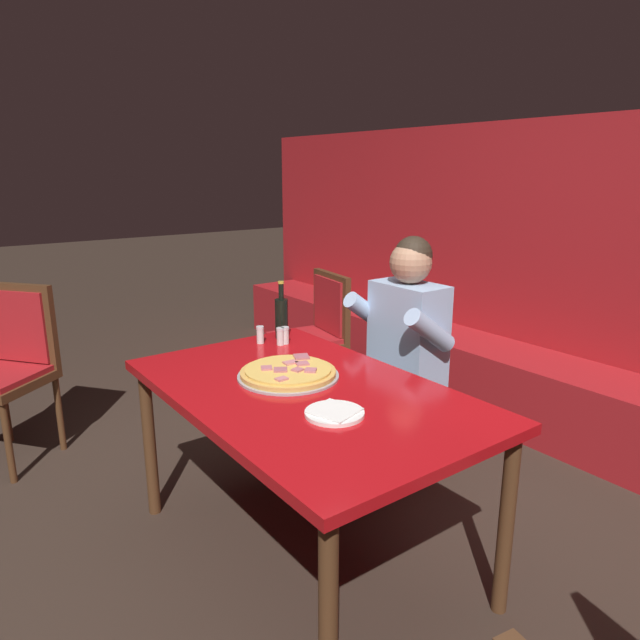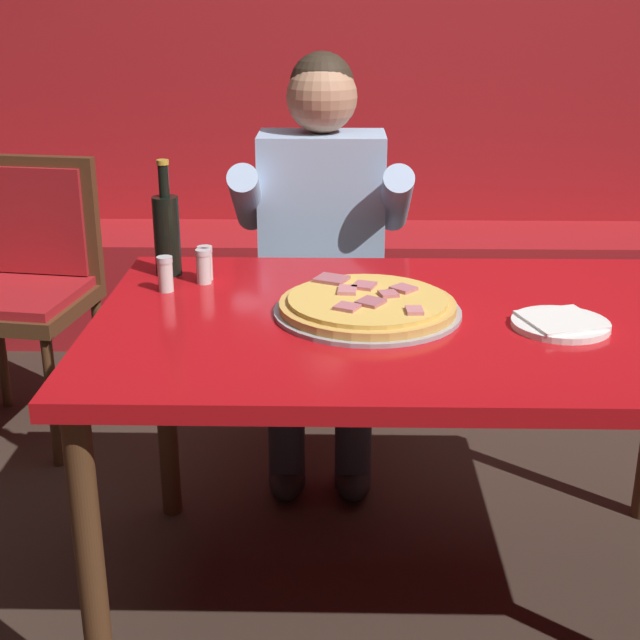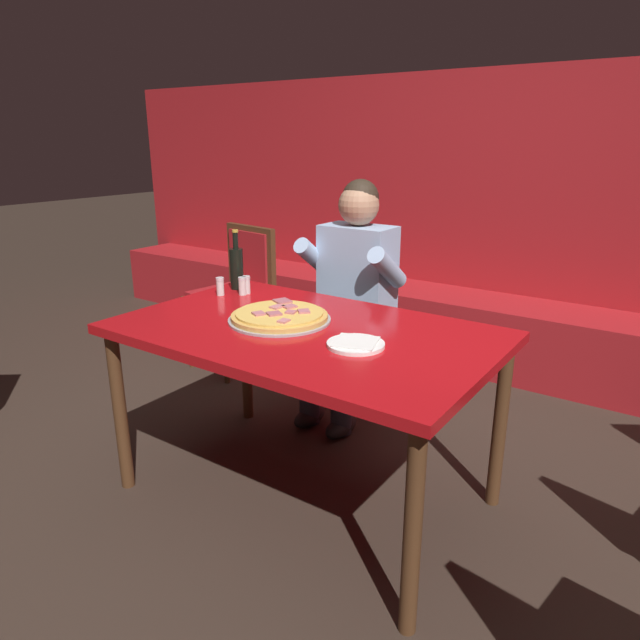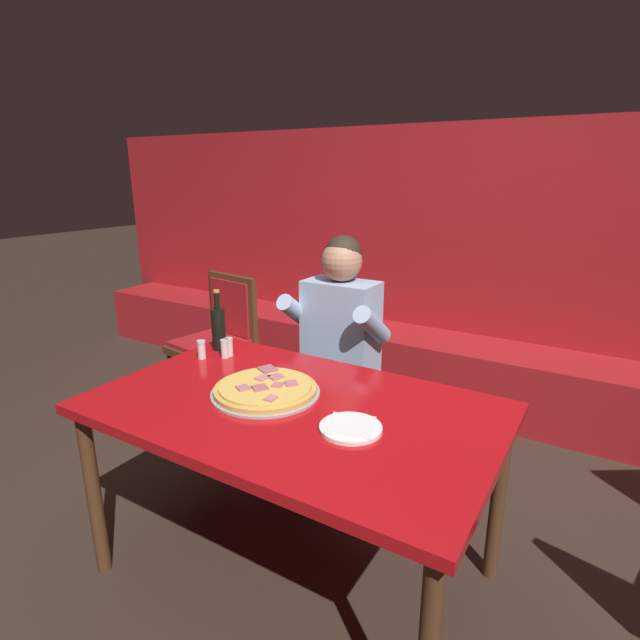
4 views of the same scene
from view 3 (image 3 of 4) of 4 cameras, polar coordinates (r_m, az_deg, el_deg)
name	(u,v)px [view 3 (image 3 of 4)]	position (r m, az deg, el deg)	size (l,w,h in m)	color
ground_plane	(306,493)	(2.59, -1.43, -16.92)	(24.00, 24.00, 0.00)	#33261E
booth_wall_panel	(493,218)	(4.13, 16.88, 9.76)	(6.80, 0.16, 1.90)	#A3191E
booth_bench	(467,330)	(3.99, 14.49, -0.96)	(6.46, 0.48, 0.46)	#A3191E
main_dining_table	(304,345)	(2.27, -1.56, -2.56)	(1.49, 0.92, 0.76)	#4C2D19
pizza	(280,316)	(2.33, -4.06, 0.36)	(0.42, 0.42, 0.05)	#9E9EA3
plate_white_paper	(356,344)	(2.05, 3.59, -2.41)	(0.21, 0.21, 0.02)	white
beer_bottle	(237,267)	(2.83, -8.34, 5.28)	(0.07, 0.07, 0.29)	black
shaker_oregano	(242,287)	(2.73, -7.77, 3.30)	(0.04, 0.04, 0.09)	silver
shaker_red_pepper_flakes	(246,286)	(2.75, -7.37, 3.43)	(0.04, 0.04, 0.09)	silver
shaker_black_pepper	(220,287)	(2.74, -9.95, 3.25)	(0.04, 0.04, 0.09)	silver
diner_seated_blue_shirt	(349,292)	(2.98, 2.88, 2.84)	(0.53, 0.53, 1.27)	black
dining_chair_by_booth	(238,286)	(3.78, -8.25, 3.43)	(0.50, 0.50, 0.93)	#4C2D19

